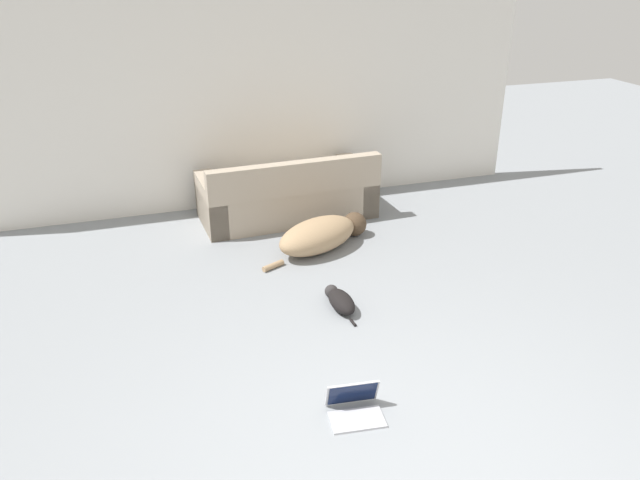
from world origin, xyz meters
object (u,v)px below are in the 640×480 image
at_px(couch, 288,197).
at_px(cat, 340,300).
at_px(laptop_open, 354,404).
at_px(dog, 322,234).

distance_m(couch, cat, 2.08).
bearing_deg(laptop_open, dog, 83.29).
bearing_deg(dog, cat, -125.63).
bearing_deg(couch, laptop_open, 79.61).
relative_size(dog, laptop_open, 3.41).
relative_size(couch, dog, 1.51).
height_order(cat, laptop_open, laptop_open).
height_order(dog, laptop_open, dog).
bearing_deg(cat, couch, -6.49).
xyz_separation_m(couch, laptop_open, (-0.47, -3.36, -0.18)).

